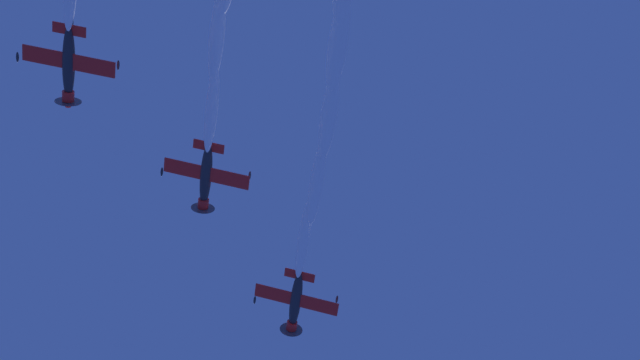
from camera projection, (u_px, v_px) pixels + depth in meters
The scene contains 4 objects.
airplane_lead at pixel (295, 302), 74.23m from camera, with size 6.70×6.90×2.61m.
airplane_left_wingman at pixel (206, 177), 71.48m from camera, with size 6.73×6.92×2.55m.
airplane_right_wingman at pixel (69, 66), 64.85m from camera, with size 6.71×6.95×2.50m.
smoke_trail_lead at pixel (338, 36), 62.95m from camera, with size 30.73×23.75×3.44m.
Camera 1 is at (-29.12, -15.88, 2.16)m, focal length 45.68 mm.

